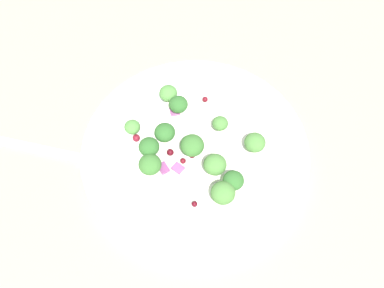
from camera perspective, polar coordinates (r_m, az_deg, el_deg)
The scene contains 26 objects.
ground_plane at distance 60.40cm, azimuth -2.02°, elevation -4.05°, with size 180.00×180.00×2.00cm, color tan.
plate at distance 59.99cm, azimuth 0.00°, elevation -0.87°, with size 28.75×28.75×1.70cm.
dressing_pool at distance 59.61cm, azimuth 0.00°, elevation -0.67°, with size 16.67×16.67×0.20cm, color white.
broccoli_floret_0 at distance 57.19cm, azimuth -0.39°, elevation -0.23°, with size 2.93×2.93×2.96cm.
broccoli_floret_1 at distance 54.89cm, azimuth 3.31°, elevation -5.94°, with size 2.88×2.88×2.91cm.
broccoli_floret_2 at distance 59.65cm, azimuth 3.01°, elevation 2.44°, with size 2.01×2.01×2.04cm.
broccoli_floret_3 at distance 60.02cm, azimuth -7.57°, elevation 2.00°, with size 2.02×2.02×2.05cm.
broccoli_floret_4 at distance 56.25cm, azimuth 2.36°, elevation -2.54°, with size 2.77×2.77×2.80cm.
broccoli_floret_5 at distance 57.84cm, azimuth -5.58°, elevation -0.39°, with size 2.55×2.55×2.58cm.
broccoli_floret_6 at distance 58.61cm, azimuth 7.16°, elevation 0.13°, with size 2.65×2.65×2.68cm.
broccoli_floret_7 at distance 62.41cm, azimuth -3.24°, elevation 6.07°, with size 2.37×2.37×2.40cm.
broccoli_floret_8 at distance 55.78cm, azimuth 4.57°, elevation -4.44°, with size 2.51×2.51×2.54cm.
broccoli_floret_9 at distance 58.35cm, azimuth -3.68°, elevation 1.34°, with size 2.58×2.58×2.62cm.
broccoli_floret_10 at distance 61.09cm, azimuth -2.02°, elevation 4.73°, with size 2.43×2.43×2.46cm.
broccoli_floret_11 at distance 56.85cm, azimuth -5.46°, elevation -2.82°, with size 2.77×2.77×2.81cm.
cranberry_0 at distance 58.32cm, azimuth -0.38°, elevation -1.35°, with size 0.81×0.81×0.81cm, color #4C0A14.
cranberry_1 at distance 57.83cm, azimuth -5.74°, elevation -3.16°, with size 0.94×0.94×0.94cm, color maroon.
cranberry_2 at distance 55.47cm, azimuth -0.12°, elevation -7.25°, with size 0.70×0.70×0.70cm, color #4C0A14.
cranberry_3 at distance 60.35cm, azimuth -7.08°, elevation 0.70°, with size 0.98×0.98×0.98cm, color maroon.
cranberry_4 at distance 58.72cm, azimuth -3.02°, elevation -1.02°, with size 0.88×0.88×0.88cm, color #4C0A14.
cranberry_5 at distance 57.93cm, azimuth -1.48°, elevation -2.07°, with size 0.71×0.71×0.71cm, color maroon.
cranberry_6 at distance 62.84cm, azimuth 1.21°, elevation 5.36°, with size 0.74×0.74×0.74cm, color maroon.
onion_bit_0 at distance 57.94cm, azimuth -3.86°, elevation -2.88°, with size 1.39×1.08×0.50cm, color #843D75.
onion_bit_1 at distance 58.00cm, azimuth -2.50°, elevation -3.33°, with size 1.13×1.33×0.56cm, color #934C84.
onion_bit_2 at distance 62.34cm, azimuth -2.80°, elevation 3.84°, with size 1.26×1.14×0.55cm, color #934C84.
fork at distance 63.61cm, azimuth -17.37°, elevation -0.79°, with size 7.23×18.30×0.50cm.
Camera 1 is at (26.25, 0.41, 53.40)cm, focal length 44.45 mm.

